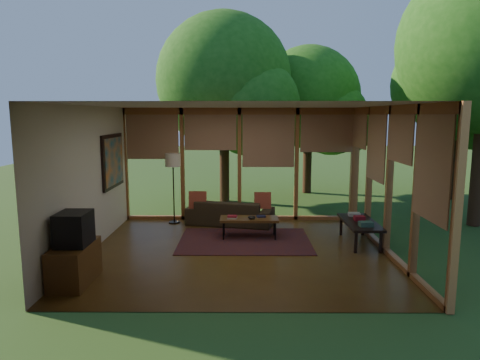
{
  "coord_description": "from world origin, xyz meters",
  "views": [
    {
      "loc": [
        0.08,
        -7.72,
        2.53
      ],
      "look_at": [
        0.02,
        0.7,
        1.25
      ],
      "focal_mm": 32.0,
      "sensor_mm": 36.0,
      "label": 1
    }
  ],
  "objects_px": {
    "sofa": "(230,212)",
    "media_cabinet": "(75,264)",
    "coffee_table": "(249,220)",
    "floor_lamp": "(173,164)",
    "side_console": "(360,223)",
    "television": "(74,229)"
  },
  "relations": [
    {
      "from": "side_console",
      "to": "coffee_table",
      "type": "bearing_deg",
      "value": 170.3
    },
    {
      "from": "sofa",
      "to": "media_cabinet",
      "type": "distance_m",
      "value": 4.19
    },
    {
      "from": "floor_lamp",
      "to": "coffee_table",
      "type": "distance_m",
      "value": 2.37
    },
    {
      "from": "sofa",
      "to": "floor_lamp",
      "type": "bearing_deg",
      "value": 7.85
    },
    {
      "from": "media_cabinet",
      "to": "floor_lamp",
      "type": "relative_size",
      "value": 0.61
    },
    {
      "from": "media_cabinet",
      "to": "coffee_table",
      "type": "relative_size",
      "value": 0.83
    },
    {
      "from": "coffee_table",
      "to": "television",
      "type": "bearing_deg",
      "value": -137.72
    },
    {
      "from": "sofa",
      "to": "television",
      "type": "distance_m",
      "value": 4.21
    },
    {
      "from": "coffee_table",
      "to": "media_cabinet",
      "type": "bearing_deg",
      "value": -137.93
    },
    {
      "from": "floor_lamp",
      "to": "side_console",
      "type": "bearing_deg",
      "value": -22.21
    },
    {
      "from": "sofa",
      "to": "side_console",
      "type": "relative_size",
      "value": 1.42
    },
    {
      "from": "media_cabinet",
      "to": "sofa",
      "type": "bearing_deg",
      "value": 57.35
    },
    {
      "from": "media_cabinet",
      "to": "coffee_table",
      "type": "distance_m",
      "value": 3.62
    },
    {
      "from": "sofa",
      "to": "television",
      "type": "xyz_separation_m",
      "value": [
        -2.24,
        -3.53,
        0.56
      ]
    },
    {
      "from": "media_cabinet",
      "to": "side_console",
      "type": "height_order",
      "value": "media_cabinet"
    },
    {
      "from": "media_cabinet",
      "to": "television",
      "type": "height_order",
      "value": "television"
    },
    {
      "from": "floor_lamp",
      "to": "coffee_table",
      "type": "xyz_separation_m",
      "value": [
        1.76,
        -1.24,
        -1.01
      ]
    },
    {
      "from": "floor_lamp",
      "to": "side_console",
      "type": "relative_size",
      "value": 1.18
    },
    {
      "from": "sofa",
      "to": "coffee_table",
      "type": "relative_size",
      "value": 1.65
    },
    {
      "from": "television",
      "to": "floor_lamp",
      "type": "height_order",
      "value": "floor_lamp"
    },
    {
      "from": "television",
      "to": "coffee_table",
      "type": "relative_size",
      "value": 0.46
    },
    {
      "from": "media_cabinet",
      "to": "television",
      "type": "distance_m",
      "value": 0.55
    }
  ]
}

